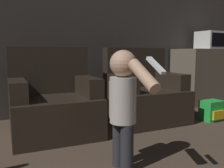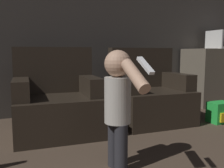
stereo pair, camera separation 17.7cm
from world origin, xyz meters
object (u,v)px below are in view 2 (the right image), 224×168
at_px(armchair_right, 149,96).
at_px(toy_backpack, 220,112).
at_px(microwave, 223,40).
at_px(armchair_left, 57,103).
at_px(person_toddler, 118,100).

height_order(armchair_right, toy_backpack, armchair_right).
xyz_separation_m(armchair_right, toy_backpack, (0.78, -0.42, -0.20)).
bearing_deg(microwave, armchair_left, -170.18).
bearing_deg(armchair_left, microwave, 13.97).
height_order(armchair_right, person_toddler, armchair_right).
relative_size(armchair_left, microwave, 2.05).
relative_size(person_toddler, toy_backpack, 3.28).
bearing_deg(toy_backpack, person_toddler, -159.39).
height_order(armchair_left, toy_backpack, armchair_left).
bearing_deg(microwave, armchair_right, -163.97).
distance_m(armchair_left, microwave, 3.11).
height_order(armchair_left, armchair_right, same).
relative_size(armchair_left, armchair_right, 1.00).
bearing_deg(microwave, toy_backpack, -137.14).
xyz_separation_m(person_toddler, toy_backpack, (1.72, 0.65, -0.40)).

